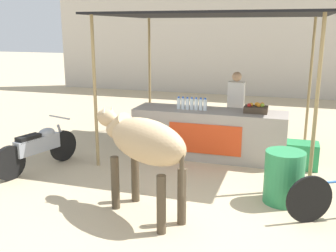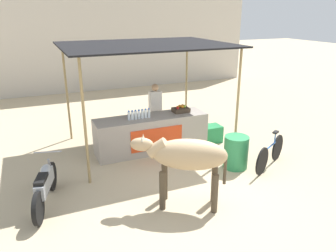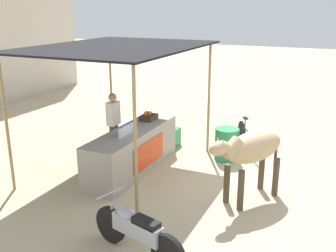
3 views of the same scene
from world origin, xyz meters
The scene contains 11 objects.
ground_plane centered at (0.00, 0.00, 0.00)m, with size 60.00×60.00×0.00m, color tan.
stall_counter centered at (0.00, 2.20, 0.48)m, with size 3.00×0.82×0.96m.
stall_awning centered at (0.00, 2.50, 2.68)m, with size 4.20×3.20×2.80m.
water_bottle_row centered at (-0.35, 2.15, 1.07)m, with size 0.61×0.07×0.25m.
fruit_crate centered at (0.89, 2.26, 1.03)m, with size 0.44×0.32×0.18m.
vendor_behind_counter centered at (0.41, 2.95, 0.85)m, with size 0.34×0.22×1.65m.
cooler_box centered at (1.77, 2.10, 0.24)m, with size 0.60×0.44×0.48m, color #268C4C.
water_barrel centered at (1.50, 0.44, 0.40)m, with size 0.58×0.58×0.79m, color #2D8C51.
cow centered at (-0.34, -0.54, 1.03)m, with size 1.76×1.21×1.44m.
motorcycle_parked centered at (-2.82, 0.56, 0.43)m, with size 0.70×1.75×0.90m.
bicycle_leaning centered at (2.28, 0.14, 0.35)m, with size 1.47×0.85×0.85m.
Camera 3 is at (-7.26, -1.99, 3.62)m, focal length 42.00 mm.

